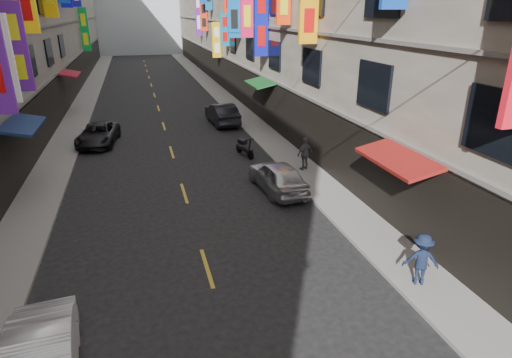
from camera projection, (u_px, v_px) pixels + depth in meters
sidewalk_left at (80, 112)px, 33.17m from camera, size 2.00×90.00×0.12m
sidewalk_right at (231, 103)px, 36.16m from camera, size 2.00×90.00×0.12m
street_awnings at (146, 117)px, 18.93m from camera, size 13.99×35.20×0.41m
lane_markings at (161, 116)px, 32.00m from camera, size 0.12×80.20×0.01m
scooter_far_right at (244, 148)px, 23.20m from camera, size 0.69×1.77×1.14m
car_left_far at (98, 134)px, 25.16m from camera, size 2.56×4.54×1.20m
car_right_mid at (278, 176)px, 18.61m from camera, size 1.94×4.06×1.34m
car_right_far at (222, 114)px, 29.65m from camera, size 1.80×4.48×1.45m
pedestrian_rnear at (421, 259)px, 11.98m from camera, size 1.12×0.87×1.55m
pedestrian_rfar at (305, 154)px, 20.72m from camera, size 1.08×0.85×1.61m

